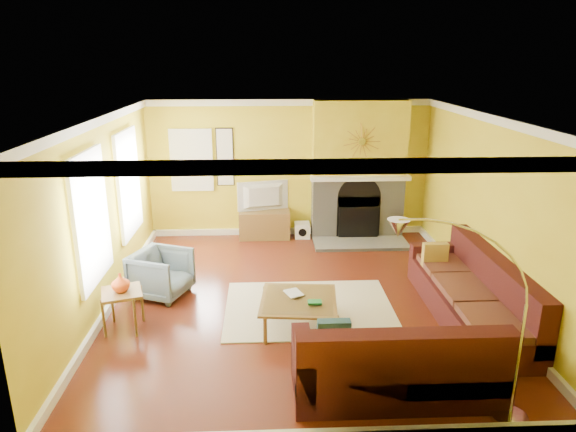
{
  "coord_description": "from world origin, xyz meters",
  "views": [
    {
      "loc": [
        -0.48,
        -6.95,
        3.48
      ],
      "look_at": [
        -0.14,
        0.4,
        1.18
      ],
      "focal_mm": 32.0,
      "sensor_mm": 36.0,
      "label": 1
    }
  ],
  "objects_px": {
    "media_console": "(265,224)",
    "side_table": "(123,310)",
    "arc_lamp": "(463,327)",
    "sectional_sofa": "(401,300)",
    "coffee_table": "(299,312)",
    "armchair": "(161,274)"
  },
  "relations": [
    {
      "from": "coffee_table",
      "to": "armchair",
      "type": "xyz_separation_m",
      "value": [
        -2.0,
        1.01,
        0.16
      ]
    },
    {
      "from": "coffee_table",
      "to": "media_console",
      "type": "height_order",
      "value": "media_console"
    },
    {
      "from": "coffee_table",
      "to": "armchair",
      "type": "bearing_deg",
      "value": 153.31
    },
    {
      "from": "coffee_table",
      "to": "arc_lamp",
      "type": "distance_m",
      "value": 2.59
    },
    {
      "from": "sectional_sofa",
      "to": "arc_lamp",
      "type": "xyz_separation_m",
      "value": [
        0.08,
        -1.79,
        0.61
      ]
    },
    {
      "from": "sectional_sofa",
      "to": "arc_lamp",
      "type": "height_order",
      "value": "arc_lamp"
    },
    {
      "from": "media_console",
      "to": "side_table",
      "type": "distance_m",
      "value": 4.0
    },
    {
      "from": "sectional_sofa",
      "to": "coffee_table",
      "type": "height_order",
      "value": "sectional_sofa"
    },
    {
      "from": "coffee_table",
      "to": "side_table",
      "type": "distance_m",
      "value": 2.32
    },
    {
      "from": "media_console",
      "to": "arc_lamp",
      "type": "relative_size",
      "value": 0.47
    },
    {
      "from": "armchair",
      "to": "side_table",
      "type": "relative_size",
      "value": 1.41
    },
    {
      "from": "sectional_sofa",
      "to": "armchair",
      "type": "distance_m",
      "value": 3.54
    },
    {
      "from": "coffee_table",
      "to": "media_console",
      "type": "bearing_deg",
      "value": 97.2
    },
    {
      "from": "side_table",
      "to": "arc_lamp",
      "type": "height_order",
      "value": "arc_lamp"
    },
    {
      "from": "media_console",
      "to": "side_table",
      "type": "bearing_deg",
      "value": -117.84
    },
    {
      "from": "side_table",
      "to": "arc_lamp",
      "type": "relative_size",
      "value": 0.26
    },
    {
      "from": "sectional_sofa",
      "to": "arc_lamp",
      "type": "relative_size",
      "value": 1.62
    },
    {
      "from": "coffee_table",
      "to": "armchair",
      "type": "distance_m",
      "value": 2.25
    },
    {
      "from": "coffee_table",
      "to": "arc_lamp",
      "type": "relative_size",
      "value": 0.47
    },
    {
      "from": "side_table",
      "to": "sectional_sofa",
      "type": "bearing_deg",
      "value": -3.42
    },
    {
      "from": "sectional_sofa",
      "to": "coffee_table",
      "type": "relative_size",
      "value": 3.43
    },
    {
      "from": "sectional_sofa",
      "to": "media_console",
      "type": "distance_m",
      "value": 4.16
    }
  ]
}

